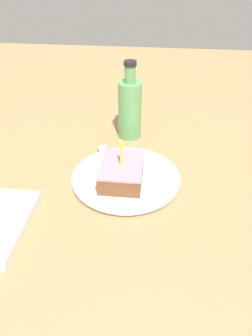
% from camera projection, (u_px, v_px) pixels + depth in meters
% --- Properties ---
extents(ground_plane, '(2.40, 2.40, 0.04)m').
position_uv_depth(ground_plane, '(128.00, 190.00, 0.81)').
color(ground_plane, '#9E754C').
rests_on(ground_plane, ground).
extents(plate, '(0.27, 0.27, 0.02)m').
position_uv_depth(plate, '(126.00, 178.00, 0.80)').
color(plate, silver).
rests_on(plate, ground_plane).
extents(cake_slice, '(0.10, 0.13, 0.11)m').
position_uv_depth(cake_slice, '(122.00, 172.00, 0.77)').
color(cake_slice, brown).
rests_on(cake_slice, plate).
extents(fork, '(0.08, 0.17, 0.00)m').
position_uv_depth(fork, '(107.00, 160.00, 0.85)').
color(fork, '#B2B2B7').
rests_on(fork, plate).
extents(bottle, '(0.07, 0.07, 0.23)m').
position_uv_depth(bottle, '(130.00, 108.00, 0.94)').
color(bottle, '#599959').
rests_on(bottle, ground_plane).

